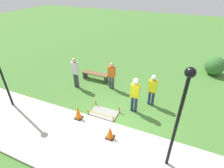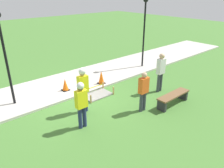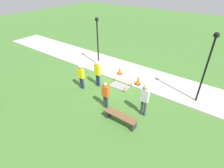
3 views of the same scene
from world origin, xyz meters
The scene contains 12 objects.
ground_plane centered at (0.00, 0.00, 0.00)m, with size 60.00×60.00×0.00m, color #477A33.
sidewalk centered at (0.00, -1.52, 0.05)m, with size 28.00×3.04×0.10m.
wet_concrete_patch centered at (-0.79, 0.47, 0.04)m, with size 1.34×0.81×0.38m.
traffic_cone_near_patch centered at (-1.69, -0.35, 0.43)m, with size 0.34×0.34×0.66m.
traffic_cone_far_patch centered at (0.10, -0.83, 0.39)m, with size 0.34×0.34×0.58m.
park_bench centered at (-2.70, 3.22, 0.34)m, with size 1.72×0.44×0.49m.
worker_supervisor centered at (0.45, 1.24, 1.11)m, with size 0.40×0.27×1.85m.
worker_assistant centered at (1.10, 2.09, 1.02)m, with size 0.40×0.25×1.72m.
bystander_in_orange_shirt centered at (-1.36, 2.71, 0.92)m, with size 0.40×0.22×1.64m.
bystander_in_gray_shirt centered at (-3.33, 2.02, 1.07)m, with size 0.40×0.24×1.86m.
lamppost_near centered at (2.37, -1.10, 2.55)m, with size 0.28×0.28×3.71m.
lamppost_far centered at (-5.31, -0.83, 2.71)m, with size 0.28×0.28×4.00m.
Camera 3 is at (-6.19, 8.69, 6.38)m, focal length 28.00 mm.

